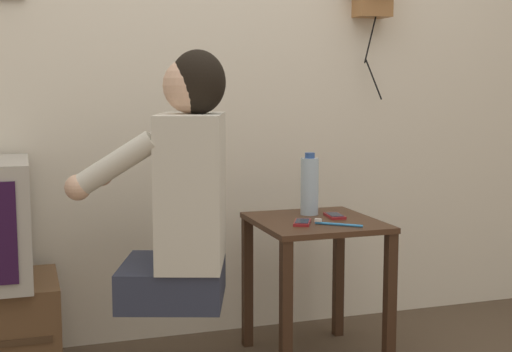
{
  "coord_description": "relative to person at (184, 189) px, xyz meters",
  "views": [
    {
      "loc": [
        -0.8,
        -2.08,
        1.11
      ],
      "look_at": [
        0.03,
        0.45,
        0.77
      ],
      "focal_mm": 50.0,
      "sensor_mm": 36.0,
      "label": 1
    }
  ],
  "objects": [
    {
      "name": "wall_back",
      "position": [
        0.26,
        0.6,
        0.53
      ],
      "size": [
        6.8,
        0.05,
        2.55
      ],
      "color": "silver",
      "rests_on": "ground_plane"
    },
    {
      "name": "side_table",
      "position": [
        0.56,
        0.12,
        -0.29
      ],
      "size": [
        0.47,
        0.52,
        0.58
      ],
      "color": "#422819",
      "rests_on": "ground_plane"
    },
    {
      "name": "person",
      "position": [
        0.0,
        0.0,
        0.0
      ],
      "size": [
        0.61,
        0.55,
        0.9
      ],
      "rotation": [
        0.0,
        0.0,
        1.24
      ],
      "color": "#2D3347",
      "rests_on": "ground_plane"
    },
    {
      "name": "cell_phone_held",
      "position": [
        0.48,
        0.06,
        -0.16
      ],
      "size": [
        0.11,
        0.14,
        0.01
      ],
      "rotation": [
        0.0,
        0.0,
        -0.46
      ],
      "color": "maroon",
      "rests_on": "side_table"
    },
    {
      "name": "cell_phone_spare",
      "position": [
        0.65,
        0.15,
        -0.16
      ],
      "size": [
        0.07,
        0.13,
        0.01
      ],
      "rotation": [
        0.0,
        0.0,
        -0.12
      ],
      "color": "maroon",
      "rests_on": "side_table"
    },
    {
      "name": "water_bottle",
      "position": [
        0.58,
        0.24,
        -0.05
      ],
      "size": [
        0.07,
        0.07,
        0.26
      ],
      "color": "#ADC6DB",
      "rests_on": "side_table"
    },
    {
      "name": "toothbrush",
      "position": [
        0.58,
        -0.01,
        -0.16
      ],
      "size": [
        0.15,
        0.13,
        0.02
      ],
      "rotation": [
        0.0,
        0.0,
        0.88
      ],
      "color": "#338CD8",
      "rests_on": "side_table"
    }
  ]
}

